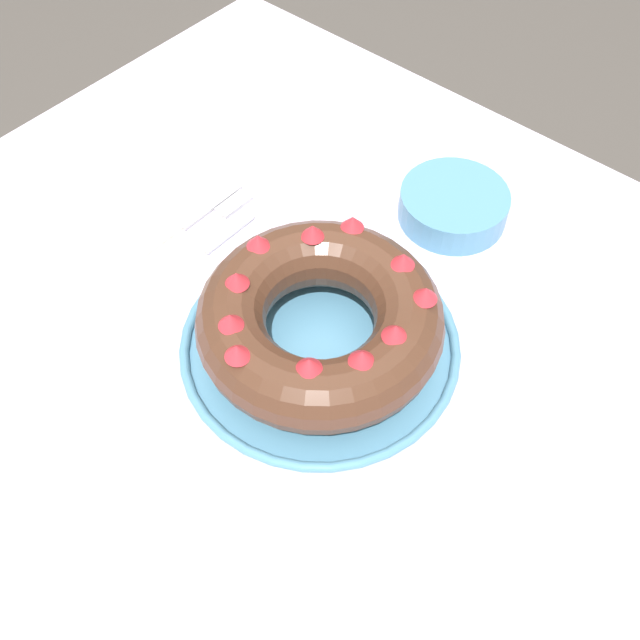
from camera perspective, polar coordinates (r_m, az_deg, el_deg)
The scene contains 8 objects.
ground_plane at distance 1.62m, azimuth -1.30°, elevation -18.72°, with size 8.00×8.00×0.00m, color #4C4742.
dining_table at distance 0.99m, azimuth -2.02°, elevation -6.17°, with size 1.25×1.14×0.78m.
serving_dish at distance 0.91m, azimuth 0.00°, elevation -1.95°, with size 0.34×0.34×0.02m.
bundt_cake at distance 0.87m, azimuth 0.00°, elevation 0.05°, with size 0.29×0.29×0.10m.
fork at distance 1.06m, azimuth -8.67°, elevation 7.15°, with size 0.02×0.19×0.01m.
serving_knife at distance 1.07m, azimuth -10.76°, elevation 6.89°, with size 0.02×0.21×0.01m.
cake_knife at distance 1.03m, azimuth -9.07°, elevation 5.13°, with size 0.02×0.17×0.01m.
side_bowl at distance 1.07m, azimuth 10.13°, elevation 8.58°, with size 0.15×0.15×0.04m, color #518EB2.
Camera 1 is at (0.36, -0.36, 1.53)m, focal length 42.00 mm.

